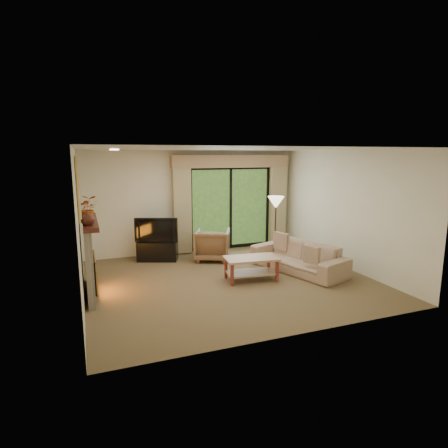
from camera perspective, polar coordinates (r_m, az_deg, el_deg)
name	(u,v)px	position (r m, az deg, el deg)	size (l,w,h in m)	color
floor	(229,280)	(7.63, 0.81, -8.53)	(5.50, 5.50, 0.00)	brown
ceiling	(230,149)	(7.21, 0.86, 11.38)	(5.50, 5.50, 0.00)	silver
wall_back	(194,202)	(9.66, -4.65, 3.41)	(5.00, 5.00, 0.00)	#F1E9CA
wall_front	(298,245)	(5.12, 11.23, -3.18)	(5.00, 5.00, 0.00)	#F1E9CA
wall_left	(79,226)	(6.81, -21.21, -0.29)	(5.00, 5.00, 0.00)	#F1E9CA
wall_right	(345,209)	(8.70, 17.94, 2.14)	(5.00, 5.00, 0.00)	#F1E9CA
fireplace	(89,257)	(7.14, -19.91, -4.79)	(0.24, 1.70, 1.37)	gray
mirror	(79,187)	(6.93, -21.28, 5.31)	(0.07, 1.45, 1.02)	gold
sliding_door	(230,208)	(9.96, 0.98, 2.50)	(2.26, 0.10, 2.16)	black
curtain_left	(182,207)	(9.42, -6.42, 2.59)	(0.45, 0.18, 2.35)	tan
curtain_right	(277,202)	(10.42, 8.13, 3.31)	(0.45, 0.18, 2.35)	tan
cornice	(232,161)	(9.78, 1.20, 9.52)	(3.20, 0.24, 0.32)	tan
media_console	(158,251)	(9.09, -10.08, -4.04)	(0.93, 0.42, 0.46)	black
tv	(157,229)	(8.97, -10.18, -0.80)	(1.01, 0.13, 0.58)	black
armchair	(212,245)	(8.96, -1.79, -3.15)	(0.80, 0.82, 0.75)	brown
sofa	(298,257)	(8.27, 11.19, -4.96)	(2.15, 0.84, 0.63)	tan
pillow_near	(312,255)	(7.67, 13.23, -4.61)	(0.09, 0.36, 0.36)	brown
pillow_far	(281,241)	(8.69, 8.69, -2.62)	(0.11, 0.40, 0.40)	brown
coffee_table	(251,269)	(7.58, 4.15, -6.81)	(1.05, 0.58, 0.47)	tan
floor_lamp	(275,227)	(9.24, 7.82, -0.43)	(0.40, 0.40, 1.50)	#FAE8CE
vase	(88,218)	(6.43, -20.08, 0.90)	(0.23, 0.23, 0.24)	#451E14
branches	(87,208)	(6.75, -20.19, 2.25)	(0.41, 0.35, 0.45)	#AC490F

